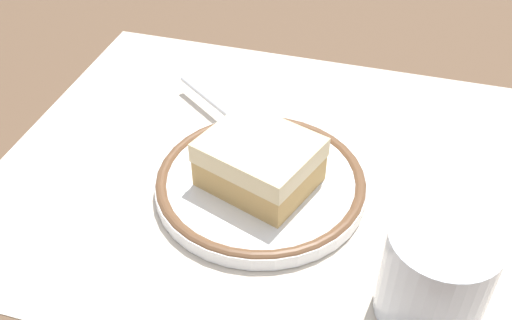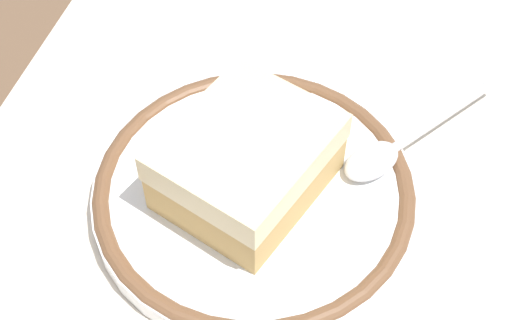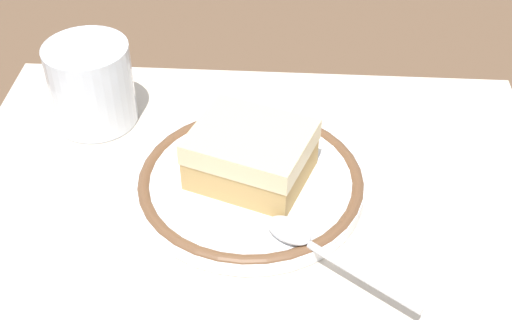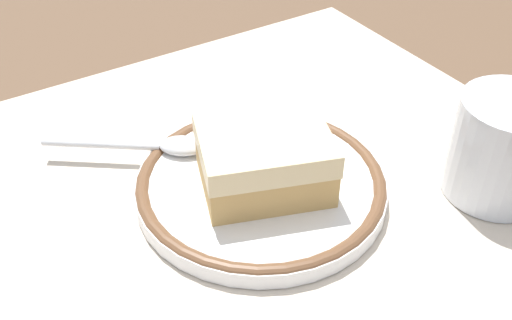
# 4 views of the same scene
# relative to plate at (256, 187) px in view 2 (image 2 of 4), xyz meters

# --- Properties ---
(ground_plane) EXTENTS (2.40, 2.40, 0.00)m
(ground_plane) POSITION_rel_plate_xyz_m (-0.00, -0.03, -0.01)
(ground_plane) COLOR brown
(placemat) EXTENTS (0.49, 0.40, 0.00)m
(placemat) POSITION_rel_plate_xyz_m (-0.00, -0.03, -0.01)
(placemat) COLOR beige
(placemat) RESTS_ON ground_plane
(plate) EXTENTS (0.18, 0.18, 0.02)m
(plate) POSITION_rel_plate_xyz_m (0.00, 0.00, 0.00)
(plate) COLOR white
(plate) RESTS_ON placemat
(cake_slice) EXTENTS (0.11, 0.10, 0.04)m
(cake_slice) POSITION_rel_plate_xyz_m (-0.00, 0.00, 0.03)
(cake_slice) COLOR tan
(cake_slice) RESTS_ON plate
(spoon) EXTENTS (0.11, 0.09, 0.01)m
(spoon) POSITION_rel_plate_xyz_m (0.04, -0.07, 0.01)
(spoon) COLOR silver
(spoon) RESTS_ON plate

